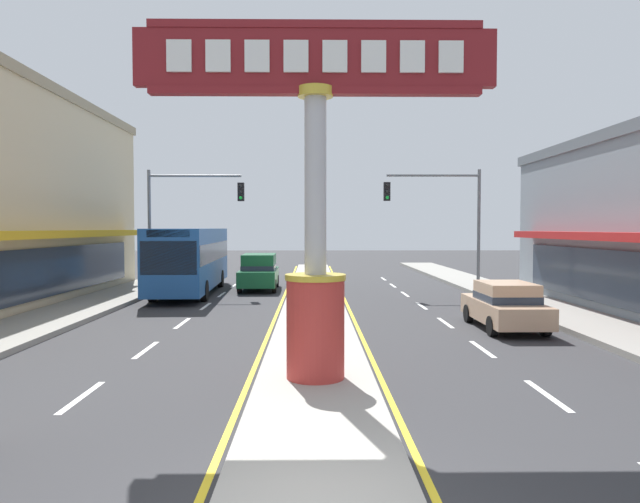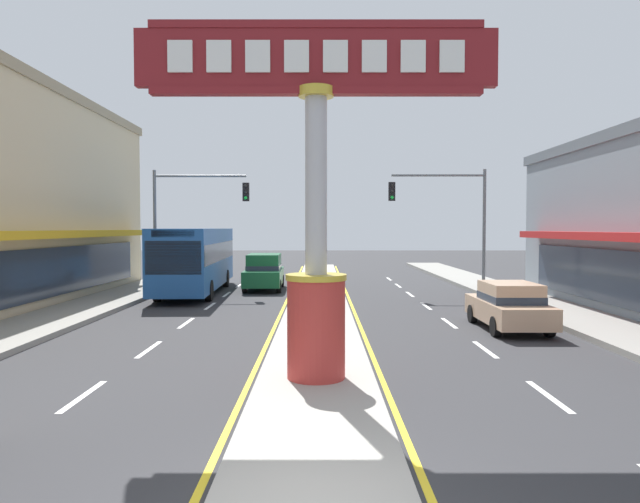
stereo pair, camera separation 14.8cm
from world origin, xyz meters
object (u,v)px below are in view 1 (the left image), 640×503
at_px(district_sign, 315,198).
at_px(suv_mid_left_lane, 259,271).
at_px(traffic_light_left_side, 184,209).
at_px(bus_far_right_lane, 191,256).
at_px(sedan_near_left_lane, 505,305).
at_px(traffic_light_right_side, 444,209).

relative_size(district_sign, suv_mid_left_lane, 1.60).
relative_size(traffic_light_left_side, bus_far_right_lane, 0.55).
xyz_separation_m(sedan_near_left_lane, suv_mid_left_lane, (-9.09, 12.24, 0.20)).
height_order(traffic_light_right_side, sedan_near_left_lane, traffic_light_right_side).
distance_m(district_sign, traffic_light_left_side, 18.48).
xyz_separation_m(district_sign, sedan_near_left_lane, (6.20, 6.66, -3.12)).
relative_size(traffic_light_left_side, sedan_near_left_lane, 1.44).
bearing_deg(traffic_light_left_side, bus_far_right_lane, 19.33).
height_order(traffic_light_right_side, suv_mid_left_lane, traffic_light_right_side).
bearing_deg(sedan_near_left_lane, traffic_light_right_side, 88.40).
relative_size(traffic_light_right_side, bus_far_right_lane, 0.55).
distance_m(traffic_light_left_side, sedan_near_left_lane, 16.90).
xyz_separation_m(district_sign, bus_far_right_lane, (-6.19, 17.40, -2.04)).
relative_size(traffic_light_right_side, sedan_near_left_lane, 1.44).
bearing_deg(sedan_near_left_lane, traffic_light_left_side, 140.01).
relative_size(district_sign, traffic_light_right_side, 1.20).
bearing_deg(traffic_light_left_side, suv_mid_left_lane, 24.15).
relative_size(district_sign, sedan_near_left_lane, 1.72).
bearing_deg(traffic_light_left_side, district_sign, -69.46).
distance_m(traffic_light_left_side, bus_far_right_lane, 2.40).
bearing_deg(district_sign, traffic_light_left_side, 110.54).
xyz_separation_m(traffic_light_left_side, traffic_light_right_side, (12.96, -0.41, 0.00)).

